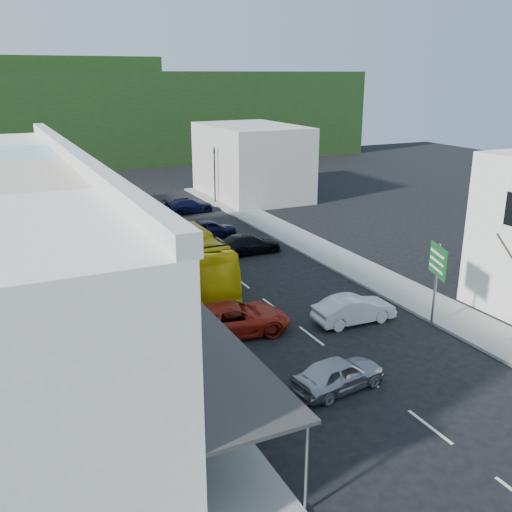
{
  "coord_description": "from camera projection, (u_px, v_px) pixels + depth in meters",
  "views": [
    {
      "loc": [
        -12.84,
        -20.77,
        11.73
      ],
      "look_at": [
        0.0,
        6.0,
        2.2
      ],
      "focal_mm": 40.0,
      "sensor_mm": 36.0,
      "label": 1
    }
  ],
  "objects": [
    {
      "name": "ground",
      "position": [
        311.0,
        336.0,
        26.7
      ],
      "size": [
        120.0,
        120.0,
        0.0
      ],
      "primitive_type": "plane",
      "color": "black",
      "rests_on": "ground"
    },
    {
      "name": "sidewalk_left",
      "position": [
        106.0,
        290.0,
        32.17
      ],
      "size": [
        3.0,
        52.0,
        0.15
      ],
      "primitive_type": "cube",
      "color": "gray",
      "rests_on": "ground"
    },
    {
      "name": "sidewalk_right",
      "position": [
        331.0,
        255.0,
        38.35
      ],
      "size": [
        3.0,
        52.0,
        0.15
      ],
      "primitive_type": "cube",
      "color": "gray",
      "rests_on": "ground"
    },
    {
      "name": "shopfront_row",
      "position": [
        6.0,
        261.0,
        24.62
      ],
      "size": [
        8.25,
        30.0,
        8.0
      ],
      "color": "silver",
      "rests_on": "ground"
    },
    {
      "name": "distant_block_right",
      "position": [
        251.0,
        161.0,
        55.92
      ],
      "size": [
        8.0,
        12.0,
        7.0
      ],
      "primitive_type": "cube",
      "color": "#B7B2A8",
      "rests_on": "ground"
    },
    {
      "name": "hillside",
      "position": [
        65.0,
        111.0,
        79.92
      ],
      "size": [
        80.0,
        26.0,
        14.0
      ],
      "color": "#1A3215",
      "rests_on": "ground"
    },
    {
      "name": "bus",
      "position": [
        176.0,
        254.0,
        33.69
      ],
      "size": [
        2.71,
        11.64,
        3.1
      ],
      "primitive_type": "imported",
      "rotation": [
        0.0,
        0.0,
        0.02
      ],
      "color": "yellow",
      "rests_on": "ground"
    },
    {
      "name": "car_silver",
      "position": [
        338.0,
        373.0,
        21.99
      ],
      "size": [
        4.6,
        2.37,
        1.4
      ],
      "primitive_type": "imported",
      "rotation": [
        0.0,
        0.0,
        1.7
      ],
      "color": "#A8A8AC",
      "rests_on": "ground"
    },
    {
      "name": "car_white",
      "position": [
        354.0,
        309.0,
        27.97
      ],
      "size": [
        4.46,
        1.95,
        1.4
      ],
      "primitive_type": "imported",
      "rotation": [
        0.0,
        0.0,
        1.54
      ],
      "color": "silver",
      "rests_on": "ground"
    },
    {
      "name": "car_red",
      "position": [
        233.0,
        320.0,
        26.74
      ],
      "size": [
        4.78,
        2.39,
        1.4
      ],
      "primitive_type": "imported",
      "rotation": [
        0.0,
        0.0,
        1.46
      ],
      "color": "maroon",
      "rests_on": "ground"
    },
    {
      "name": "car_black_near",
      "position": [
        249.0,
        243.0,
        38.78
      ],
      "size": [
        4.52,
        1.88,
        1.4
      ],
      "primitive_type": "imported",
      "rotation": [
        0.0,
        0.0,
        1.58
      ],
      "color": "black",
      "rests_on": "ground"
    },
    {
      "name": "car_navy_mid",
      "position": [
        210.0,
        229.0,
        42.45
      ],
      "size": [
        4.46,
        1.96,
        1.4
      ],
      "primitive_type": "imported",
      "rotation": [
        0.0,
        0.0,
        1.53
      ],
      "color": "black",
      "rests_on": "ground"
    },
    {
      "name": "car_navy_far",
      "position": [
        189.0,
        205.0,
        50.12
      ],
      "size": [
        4.55,
        1.97,
        1.4
      ],
      "primitive_type": "imported",
      "rotation": [
        0.0,
        0.0,
        1.6
      ],
      "color": "black",
      "rests_on": "ground"
    },
    {
      "name": "pedestrian_left",
      "position": [
        158.0,
        325.0,
        25.47
      ],
      "size": [
        0.53,
        0.68,
        1.7
      ],
      "primitive_type": "imported",
      "rotation": [
        0.0,
        0.0,
        1.34
      ],
      "color": "black",
      "rests_on": "sidewalk_left"
    },
    {
      "name": "direction_sign",
      "position": [
        435.0,
        286.0,
        27.06
      ],
      "size": [
        1.46,
        2.03,
        4.19
      ],
      "primitive_type": null,
      "rotation": [
        0.0,
        0.0,
        -0.36
      ],
      "color": "#12571D",
      "rests_on": "ground"
    },
    {
      "name": "traffic_signal",
      "position": [
        215.0,
        176.0,
        53.26
      ],
      "size": [
        1.24,
        1.41,
        5.25
      ],
      "primitive_type": null,
      "rotation": [
        0.0,
        0.0,
        2.77
      ],
      "color": "black",
      "rests_on": "ground"
    }
  ]
}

